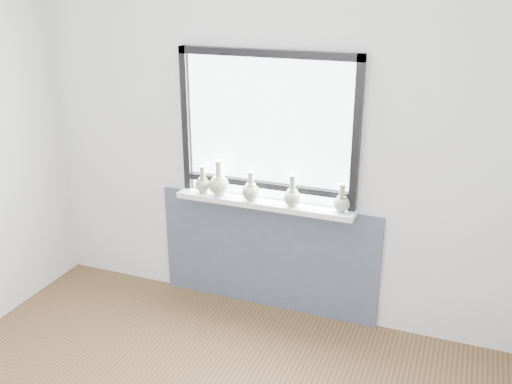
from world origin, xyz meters
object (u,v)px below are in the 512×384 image
(vase_e, at_px, (341,202))
(vase_d, at_px, (292,196))
(vase_b, at_px, (219,184))
(vase_c, at_px, (251,191))
(vase_a, at_px, (203,183))
(windowsill, at_px, (264,203))

(vase_e, bearing_deg, vase_d, -175.64)
(vase_b, bearing_deg, vase_d, -2.11)
(vase_c, bearing_deg, vase_a, 175.96)
(vase_e, bearing_deg, vase_b, -179.67)
(windowsill, relative_size, vase_e, 6.72)
(vase_c, relative_size, vase_e, 1.08)
(vase_a, height_order, vase_d, vase_d)
(vase_b, distance_m, vase_e, 0.91)
(windowsill, height_order, vase_a, vase_a)
(vase_a, height_order, vase_e, vase_a)
(vase_a, distance_m, vase_d, 0.70)
(vase_a, relative_size, vase_c, 0.95)
(vase_a, xyz_separation_m, vase_d, (0.70, -0.02, 0.01))
(vase_c, bearing_deg, windowsill, 17.31)
(vase_a, xyz_separation_m, vase_b, (0.13, -0.00, 0.02))
(windowsill, bearing_deg, vase_e, 0.06)
(vase_d, distance_m, vase_e, 0.34)
(vase_b, bearing_deg, vase_a, 178.27)
(vase_b, relative_size, vase_e, 1.31)
(vase_b, xyz_separation_m, vase_e, (0.91, 0.01, -0.02))
(windowsill, distance_m, vase_d, 0.24)
(windowsill, distance_m, vase_b, 0.36)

